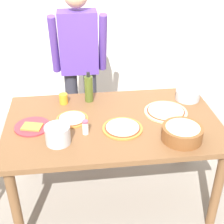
{
  "coord_description": "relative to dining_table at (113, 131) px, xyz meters",
  "views": [
    {
      "loc": [
        -0.26,
        -2.03,
        2.06
      ],
      "look_at": [
        0.0,
        0.05,
        0.81
      ],
      "focal_mm": 51.82,
      "sensor_mm": 36.0,
      "label": 1
    }
  ],
  "objects": [
    {
      "name": "plate_with_slice",
      "position": [
        -0.59,
        -0.01,
        0.1
      ],
      "size": [
        0.26,
        0.26,
        0.02
      ],
      "color": "red",
      "rests_on": "dining_table"
    },
    {
      "name": "pizza_cooked_on_tray",
      "position": [
        -0.3,
        0.05,
        0.1
      ],
      "size": [
        0.24,
        0.24,
        0.02
      ],
      "color": "#C67A33",
      "rests_on": "dining_table"
    },
    {
      "name": "wall_back",
      "position": [
        0.0,
        1.6,
        0.63
      ],
      "size": [
        5.6,
        0.1,
        2.6
      ],
      "primitive_type": "cube",
      "color": "silver",
      "rests_on": "ground"
    },
    {
      "name": "cup_orange",
      "position": [
        -0.37,
        0.32,
        0.13
      ],
      "size": [
        0.07,
        0.07,
        0.08
      ],
      "primitive_type": "cylinder",
      "color": "orange",
      "rests_on": "dining_table"
    },
    {
      "name": "mixing_bowl_steel",
      "position": [
        0.67,
        0.27,
        0.13
      ],
      "size": [
        0.2,
        0.2,
        0.08
      ],
      "color": "#B7B7BC",
      "rests_on": "dining_table"
    },
    {
      "name": "person_cook",
      "position": [
        -0.21,
        0.76,
        0.27
      ],
      "size": [
        0.49,
        0.25,
        1.62
      ],
      "color": "#2D2D38",
      "rests_on": "ground"
    },
    {
      "name": "dining_table",
      "position": [
        0.0,
        0.0,
        0.0
      ],
      "size": [
        1.6,
        0.96,
        0.76
      ],
      "color": "brown",
      "rests_on": "ground"
    },
    {
      "name": "pizza_second_cooked",
      "position": [
        0.06,
        -0.11,
        0.1
      ],
      "size": [
        0.29,
        0.29,
        0.02
      ],
      "color": "#C67A33",
      "rests_on": "dining_table"
    },
    {
      "name": "salt_shaker",
      "position": [
        -0.21,
        -0.14,
        0.14
      ],
      "size": [
        0.04,
        0.04,
        0.11
      ],
      "color": "white",
      "rests_on": "dining_table"
    },
    {
      "name": "steel_pot",
      "position": [
        -0.4,
        -0.22,
        0.16
      ],
      "size": [
        0.17,
        0.17,
        0.13
      ],
      "color": "#B7B7BC",
      "rests_on": "dining_table"
    },
    {
      "name": "pizza_raw_on_board",
      "position": [
        0.43,
        0.07,
        0.1
      ],
      "size": [
        0.34,
        0.34,
        0.02
      ],
      "color": "beige",
      "rests_on": "dining_table"
    },
    {
      "name": "olive_oil_bottle",
      "position": [
        -0.16,
        0.34,
        0.2
      ],
      "size": [
        0.07,
        0.07,
        0.26
      ],
      "color": "#47561E",
      "rests_on": "dining_table"
    },
    {
      "name": "ground",
      "position": [
        0.0,
        0.0,
        -0.67
      ],
      "size": [
        8.0,
        8.0,
        0.0
      ],
      "primitive_type": "plane",
      "color": "gray"
    },
    {
      "name": "popcorn_bowl",
      "position": [
        0.44,
        -0.29,
        0.15
      ],
      "size": [
        0.28,
        0.28,
        0.11
      ],
      "color": "brown",
      "rests_on": "dining_table"
    }
  ]
}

